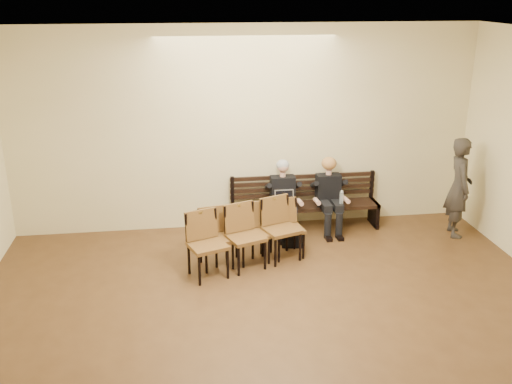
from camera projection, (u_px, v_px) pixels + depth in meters
room_walls at (298, 150)px, 5.54m from camera, size 8.02×10.01×3.51m
bench at (305, 216)px, 10.05m from camera, size 2.60×0.90×0.45m
seated_man at (283, 199)px, 9.75m from camera, size 0.51×0.71×1.24m
seated_woman at (329, 198)px, 9.86m from camera, size 0.51×0.71×1.19m
laptop at (286, 206)px, 9.58m from camera, size 0.36×0.30×0.24m
water_bottle at (341, 204)px, 9.68m from camera, size 0.07×0.07×0.23m
bag at (292, 239)px, 9.40m from camera, size 0.37×0.28×0.25m
passerby at (460, 180)px, 9.56m from camera, size 0.60×0.80×1.97m
chair_row_front at (252, 234)px, 8.77m from camera, size 1.69×0.77×0.90m
chair_row_back at (246, 238)px, 8.55m from camera, size 1.83×1.11×0.98m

